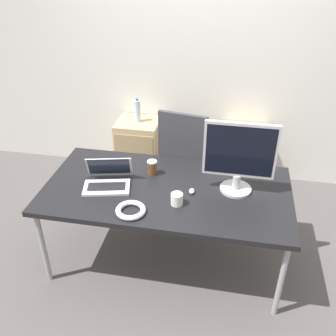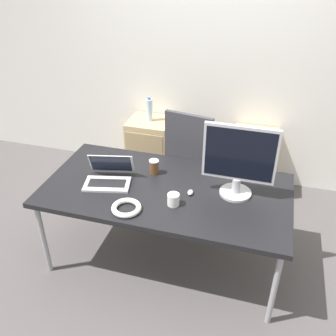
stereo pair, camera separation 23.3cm
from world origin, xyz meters
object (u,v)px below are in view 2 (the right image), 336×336
(monitor, at_px, (239,161))
(cabinet_right, at_px, (252,162))
(office_chair, at_px, (195,171))
(coffee_cup_brown, at_px, (154,167))
(cabinet_left, at_px, (150,148))
(mouse, at_px, (190,192))
(water_bottle, at_px, (149,110))
(coffee_cup_white, at_px, (173,199))
(laptop_center, at_px, (109,177))
(cable_coil, at_px, (126,208))

(monitor, bearing_deg, cabinet_right, 87.15)
(office_chair, bearing_deg, coffee_cup_brown, -108.32)
(cabinet_left, distance_m, mouse, 1.50)
(office_chair, height_order, coffee_cup_brown, office_chair)
(cabinet_left, height_order, water_bottle, water_bottle)
(coffee_cup_white, bearing_deg, laptop_center, 166.01)
(office_chair, bearing_deg, mouse, -80.31)
(cabinet_left, xyz_separation_m, monitor, (1.06, -1.15, 0.66))
(laptop_center, height_order, coffee_cup_white, laptop_center)
(cabinet_left, distance_m, monitor, 1.69)
(office_chair, relative_size, cable_coil, 5.03)
(cabinet_left, xyz_separation_m, coffee_cup_white, (0.65, -1.40, 0.42))
(cabinet_left, height_order, cabinet_right, same)
(cabinet_left, distance_m, water_bottle, 0.45)
(office_chair, height_order, monitor, monitor)
(monitor, height_order, mouse, monitor)
(cabinet_left, height_order, monitor, monitor)
(laptop_center, bearing_deg, cabinet_left, 94.31)
(monitor, bearing_deg, coffee_cup_white, -147.84)
(coffee_cup_white, relative_size, cable_coil, 0.42)
(water_bottle, relative_size, coffee_cup_white, 2.89)
(cable_coil, bearing_deg, office_chair, 77.85)
(office_chair, bearing_deg, laptop_center, -121.07)
(cabinet_left, distance_m, coffee_cup_white, 1.60)
(mouse, relative_size, coffee_cup_brown, 0.51)
(laptop_center, bearing_deg, coffee_cup_white, -13.99)
(office_chair, xyz_separation_m, cabinet_right, (0.52, 0.42, -0.06))
(monitor, relative_size, cable_coil, 2.62)
(cabinet_left, distance_m, laptop_center, 1.33)
(water_bottle, relative_size, cable_coil, 1.21)
(cabinet_right, distance_m, monitor, 1.32)
(mouse, relative_size, cable_coil, 0.29)
(mouse, bearing_deg, cable_coil, -141.25)
(coffee_cup_brown, bearing_deg, coffee_cup_white, -53.89)
(cabinet_left, bearing_deg, cable_coil, -77.06)
(laptop_center, relative_size, coffee_cup_brown, 3.22)
(cabinet_right, distance_m, water_bottle, 1.20)
(water_bottle, distance_m, cable_coil, 1.60)
(cabinet_right, distance_m, laptop_center, 1.68)
(office_chair, height_order, cabinet_left, office_chair)
(cabinet_right, xyz_separation_m, coffee_cup_white, (-0.46, -1.40, 0.42))
(cabinet_left, bearing_deg, laptop_center, -85.69)
(cabinet_right, distance_m, cable_coil, 1.77)
(laptop_center, bearing_deg, coffee_cup_brown, 35.89)
(cabinet_right, distance_m, coffee_cup_brown, 1.34)
(monitor, xyz_separation_m, cable_coil, (-0.70, -0.41, -0.27))
(water_bottle, xyz_separation_m, coffee_cup_brown, (0.39, -1.05, -0.02))
(office_chair, xyz_separation_m, coffee_cup_brown, (-0.21, -0.62, 0.38))
(laptop_center, bearing_deg, cabinet_right, 51.01)
(water_bottle, relative_size, laptop_center, 0.66)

